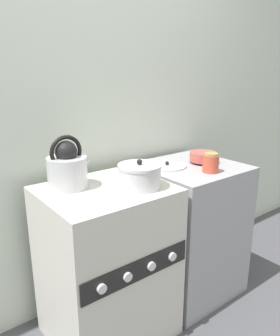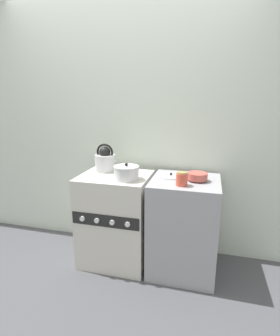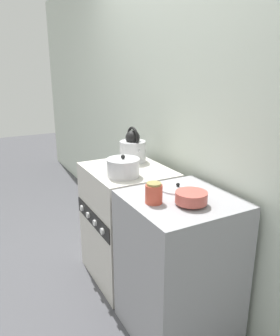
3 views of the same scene
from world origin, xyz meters
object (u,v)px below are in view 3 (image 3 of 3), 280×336
Objects in this scene: kettle at (133,148)px; cooking_pot at (123,167)px; stove at (128,223)px; loose_pot_lid at (178,187)px; enamel_bowl at (191,198)px; storage_jar at (154,193)px.

kettle is 1.22× the size of cooking_pot.
loose_pot_lid is (0.50, 0.09, 0.44)m from stove.
enamel_bowl is 0.25m from loose_pot_lid.
kettle reaches higher than stove.
enamel_bowl is 0.71× the size of loose_pot_lid.
kettle is at bearing 177.54° from loose_pot_lid.
stove is at bearing -40.49° from kettle.
kettle is 2.38× the size of storage_jar.
cooking_pot is 0.48m from storage_jar.
cooking_pot is 0.41m from loose_pot_lid.
stove is 3.95× the size of cooking_pot.
stove is 0.67m from loose_pot_lid.
cooking_pot is at bearing 174.19° from storage_jar.
cooking_pot is (0.28, -0.22, -0.04)m from kettle.
enamel_bowl reaches higher than loose_pot_lid.
storage_jar is 0.27m from loose_pot_lid.
kettle reaches higher than storage_jar.
loose_pot_lid is at bearing -2.46° from kettle.
kettle is 0.65m from loose_pot_lid.
kettle is 0.81m from storage_jar.
cooking_pot is at bearing -169.52° from enamel_bowl.
enamel_bowl is at bearing -6.93° from kettle.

